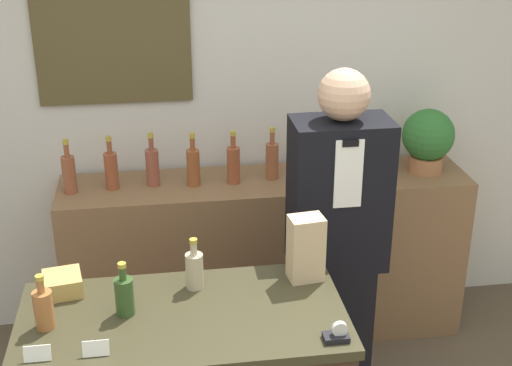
{
  "coord_description": "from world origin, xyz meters",
  "views": [
    {
      "loc": [
        -0.38,
        -1.78,
        2.46
      ],
      "look_at": [
        0.05,
        1.1,
        1.21
      ],
      "focal_mm": 50.0,
      "sensor_mm": 36.0,
      "label": 1
    }
  ],
  "objects_px": {
    "tape_dispenser": "(337,334)",
    "paper_bag": "(306,248)",
    "potted_plant": "(428,138)",
    "shopkeeper": "(336,251)"
  },
  "relations": [
    {
      "from": "shopkeeper",
      "to": "tape_dispenser",
      "type": "bearing_deg",
      "value": -104.38
    },
    {
      "from": "paper_bag",
      "to": "tape_dispenser",
      "type": "bearing_deg",
      "value": -86.78
    },
    {
      "from": "tape_dispenser",
      "to": "paper_bag",
      "type": "bearing_deg",
      "value": 93.22
    },
    {
      "from": "shopkeeper",
      "to": "potted_plant",
      "type": "bearing_deg",
      "value": 44.52
    },
    {
      "from": "shopkeeper",
      "to": "tape_dispenser",
      "type": "distance_m",
      "value": 0.83
    },
    {
      "from": "potted_plant",
      "to": "tape_dispenser",
      "type": "height_order",
      "value": "potted_plant"
    },
    {
      "from": "shopkeeper",
      "to": "paper_bag",
      "type": "bearing_deg",
      "value": -121.75
    },
    {
      "from": "potted_plant",
      "to": "paper_bag",
      "type": "xyz_separation_m",
      "value": [
        -0.9,
        -1.03,
        -0.05
      ]
    },
    {
      "from": "tape_dispenser",
      "to": "potted_plant",
      "type": "bearing_deg",
      "value": 59.05
    },
    {
      "from": "potted_plant",
      "to": "paper_bag",
      "type": "height_order",
      "value": "potted_plant"
    }
  ]
}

